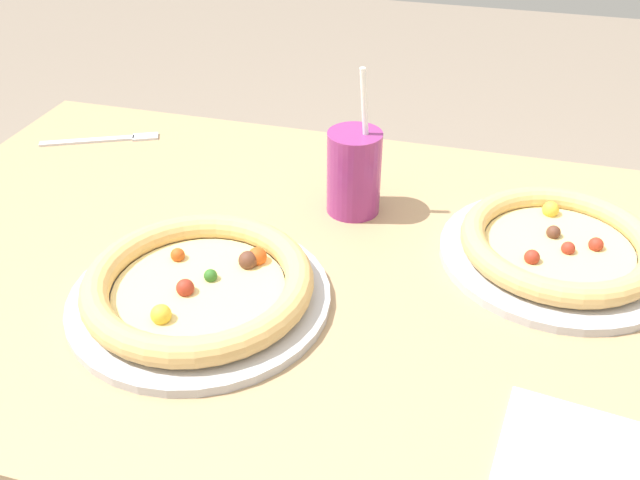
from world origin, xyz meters
The scene contains 6 objects.
dining_table centered at (0.00, 0.00, 0.64)m, with size 1.37×0.78×0.75m.
pizza_near centered at (-0.18, -0.11, 0.77)m, with size 0.32×0.32×0.05m.
pizza_far centered at (0.24, 0.10, 0.77)m, with size 0.31×0.31×0.04m.
drink_cup_colored centered at (-0.05, 0.15, 0.81)m, with size 0.08×0.08×0.22m.
paper_napkin centered at (0.27, -0.23, 0.75)m, with size 0.16×0.14×0.00m, color white.
fork centered at (-0.52, 0.26, 0.75)m, with size 0.19×0.10×0.00m.
Camera 1 is at (0.14, -0.70, 1.29)m, focal length 38.98 mm.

